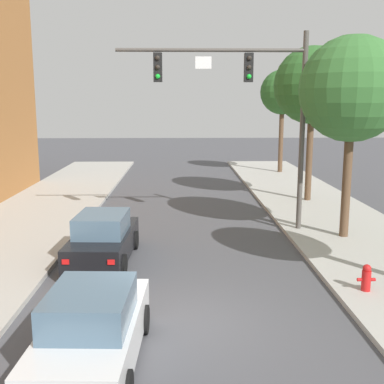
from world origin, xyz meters
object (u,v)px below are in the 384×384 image
(traffic_signal_mast, at_px, (250,94))
(street_tree_farthest, at_px, (283,93))
(fire_hydrant, at_px, (366,278))
(street_tree_third, at_px, (312,86))
(street_tree_second, at_px, (352,90))
(car_lead_black, at_px, (103,240))
(car_following_white, at_px, (93,331))

(traffic_signal_mast, distance_m, street_tree_farthest, 16.41)
(fire_hydrant, distance_m, street_tree_third, 13.25)
(street_tree_second, bearing_deg, car_lead_black, -165.45)
(street_tree_second, distance_m, street_tree_third, 6.80)
(car_following_white, xyz_separation_m, street_tree_second, (7.79, 8.47, 4.77))
(car_following_white, distance_m, fire_hydrant, 7.34)
(traffic_signal_mast, xyz_separation_m, street_tree_second, (3.45, -1.16, 0.12))
(fire_hydrant, xyz_separation_m, street_tree_second, (1.20, 5.24, 4.98))
(car_lead_black, height_order, fire_hydrant, car_lead_black)
(fire_hydrant, bearing_deg, street_tree_farthest, 83.97)
(traffic_signal_mast, height_order, street_tree_second, traffic_signal_mast)
(traffic_signal_mast, height_order, fire_hydrant, traffic_signal_mast)
(traffic_signal_mast, distance_m, car_following_white, 11.54)
(car_lead_black, distance_m, street_tree_farthest, 22.04)
(street_tree_third, bearing_deg, traffic_signal_mast, -124.75)
(car_lead_black, height_order, street_tree_third, street_tree_third)
(car_lead_black, bearing_deg, traffic_signal_mast, 33.49)
(car_following_white, bearing_deg, street_tree_third, 61.63)
(traffic_signal_mast, height_order, street_tree_farthest, traffic_signal_mast)
(traffic_signal_mast, relative_size, car_following_white, 1.74)
(car_following_white, distance_m, street_tree_second, 12.45)
(car_following_white, height_order, street_tree_farthest, street_tree_farthest)
(car_lead_black, xyz_separation_m, fire_hydrant, (7.36, -3.02, -0.22))
(street_tree_second, height_order, street_tree_third, street_tree_third)
(car_lead_black, xyz_separation_m, car_following_white, (0.78, -6.25, 0.00))
(street_tree_second, relative_size, street_tree_farthest, 1.00)
(traffic_signal_mast, xyz_separation_m, car_following_white, (-4.34, -9.63, -4.65))
(car_lead_black, distance_m, street_tree_third, 13.73)
(street_tree_second, bearing_deg, traffic_signal_mast, 161.36)
(traffic_signal_mast, relative_size, street_tree_third, 0.98)
(car_following_white, bearing_deg, car_lead_black, 97.08)
(fire_hydrant, bearing_deg, car_following_white, -153.87)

